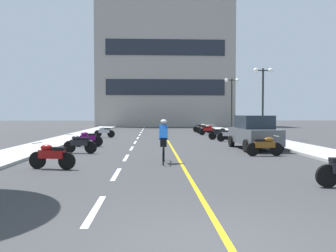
{
  "coord_description": "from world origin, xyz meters",
  "views": [
    {
      "loc": [
        -0.86,
        -4.71,
        1.91
      ],
      "look_at": [
        0.31,
        20.32,
        1.01
      ],
      "focal_mm": 36.21,
      "sensor_mm": 36.0,
      "label": 1
    }
  ],
  "objects_px": {
    "cyclist_rider": "(164,140)",
    "motorcycle_10": "(204,128)",
    "street_lamp_mid": "(263,87)",
    "motorcycle_2": "(265,146)",
    "motorcycle_7": "(104,132)",
    "motorcycle_8": "(208,130)",
    "motorcycle_1": "(52,156)",
    "street_lamp_far": "(232,93)",
    "parked_car_near": "(254,132)",
    "motorcycle_5": "(229,135)",
    "motorcycle_9": "(206,129)",
    "motorcycle_4": "(88,139)",
    "motorcycle_3": "(80,144)",
    "motorcycle_11": "(201,128)",
    "motorcycle_6": "(220,133)"
  },
  "relations": [
    {
      "from": "motorcycle_5",
      "to": "motorcycle_7",
      "type": "bearing_deg",
      "value": 155.17
    },
    {
      "from": "motorcycle_5",
      "to": "motorcycle_11",
      "type": "bearing_deg",
      "value": 90.83
    },
    {
      "from": "motorcycle_2",
      "to": "motorcycle_11",
      "type": "bearing_deg",
      "value": 89.92
    },
    {
      "from": "motorcycle_5",
      "to": "cyclist_rider",
      "type": "xyz_separation_m",
      "value": [
        -4.85,
        -10.05,
        0.41
      ]
    },
    {
      "from": "motorcycle_2",
      "to": "motorcycle_9",
      "type": "bearing_deg",
      "value": 89.9
    },
    {
      "from": "motorcycle_1",
      "to": "motorcycle_11",
      "type": "relative_size",
      "value": 1.0
    },
    {
      "from": "motorcycle_7",
      "to": "motorcycle_8",
      "type": "xyz_separation_m",
      "value": [
        8.86,
        2.87,
        0.0
      ]
    },
    {
      "from": "motorcycle_2",
      "to": "motorcycle_3",
      "type": "xyz_separation_m",
      "value": [
        -8.59,
        1.42,
        0.0
      ]
    },
    {
      "from": "motorcycle_4",
      "to": "motorcycle_3",
      "type": "bearing_deg",
      "value": -85.98
    },
    {
      "from": "motorcycle_2",
      "to": "motorcycle_6",
      "type": "bearing_deg",
      "value": 90.55
    },
    {
      "from": "street_lamp_mid",
      "to": "motorcycle_1",
      "type": "height_order",
      "value": "street_lamp_mid"
    },
    {
      "from": "street_lamp_far",
      "to": "motorcycle_6",
      "type": "xyz_separation_m",
      "value": [
        -2.97,
        -8.91,
        -3.53
      ]
    },
    {
      "from": "motorcycle_1",
      "to": "motorcycle_11",
      "type": "height_order",
      "value": "same"
    },
    {
      "from": "motorcycle_8",
      "to": "street_lamp_mid",
      "type": "bearing_deg",
      "value": -60.22
    },
    {
      "from": "cyclist_rider",
      "to": "motorcycle_10",
      "type": "bearing_deg",
      "value": 77.07
    },
    {
      "from": "motorcycle_4",
      "to": "motorcycle_6",
      "type": "distance_m",
      "value": 10.05
    },
    {
      "from": "motorcycle_3",
      "to": "cyclist_rider",
      "type": "bearing_deg",
      "value": -40.53
    },
    {
      "from": "motorcycle_7",
      "to": "motorcycle_2",
      "type": "bearing_deg",
      "value": -54.04
    },
    {
      "from": "street_lamp_far",
      "to": "motorcycle_4",
      "type": "bearing_deg",
      "value": -130.13
    },
    {
      "from": "street_lamp_mid",
      "to": "motorcycle_3",
      "type": "height_order",
      "value": "street_lamp_mid"
    },
    {
      "from": "cyclist_rider",
      "to": "motorcycle_9",
      "type": "bearing_deg",
      "value": 76.14
    },
    {
      "from": "motorcycle_9",
      "to": "motorcycle_11",
      "type": "xyz_separation_m",
      "value": [
        -0.0,
        2.95,
        0.0
      ]
    },
    {
      "from": "motorcycle_3",
      "to": "motorcycle_11",
      "type": "height_order",
      "value": "same"
    },
    {
      "from": "motorcycle_7",
      "to": "motorcycle_10",
      "type": "relative_size",
      "value": 1.03
    },
    {
      "from": "motorcycle_2",
      "to": "motorcycle_10",
      "type": "xyz_separation_m",
      "value": [
        0.04,
        18.49,
        0.0
      ]
    },
    {
      "from": "motorcycle_11",
      "to": "motorcycle_4",
      "type": "bearing_deg",
      "value": -120.14
    },
    {
      "from": "street_lamp_far",
      "to": "motorcycle_6",
      "type": "bearing_deg",
      "value": -108.45
    },
    {
      "from": "motorcycle_8",
      "to": "parked_car_near",
      "type": "bearing_deg",
      "value": -87.77
    },
    {
      "from": "motorcycle_2",
      "to": "cyclist_rider",
      "type": "bearing_deg",
      "value": -157.28
    },
    {
      "from": "street_lamp_far",
      "to": "motorcycle_1",
      "type": "xyz_separation_m",
      "value": [
        -11.43,
        -21.91,
        -3.53
      ]
    },
    {
      "from": "motorcycle_4",
      "to": "motorcycle_9",
      "type": "relative_size",
      "value": 1.0
    },
    {
      "from": "street_lamp_mid",
      "to": "motorcycle_2",
      "type": "height_order",
      "value": "street_lamp_mid"
    },
    {
      "from": "motorcycle_5",
      "to": "motorcycle_10",
      "type": "distance_m",
      "value": 10.4
    },
    {
      "from": "motorcycle_5",
      "to": "motorcycle_8",
      "type": "height_order",
      "value": "same"
    },
    {
      "from": "motorcycle_8",
      "to": "motorcycle_11",
      "type": "bearing_deg",
      "value": 88.67
    },
    {
      "from": "motorcycle_4",
      "to": "motorcycle_7",
      "type": "distance_m",
      "value": 7.59
    },
    {
      "from": "motorcycle_2",
      "to": "motorcycle_10",
      "type": "height_order",
      "value": "same"
    },
    {
      "from": "motorcycle_8",
      "to": "cyclist_rider",
      "type": "height_order",
      "value": "cyclist_rider"
    },
    {
      "from": "cyclist_rider",
      "to": "motorcycle_11",
      "type": "bearing_deg",
      "value": 77.95
    },
    {
      "from": "motorcycle_5",
      "to": "motorcycle_9",
      "type": "height_order",
      "value": "same"
    },
    {
      "from": "motorcycle_2",
      "to": "motorcycle_3",
      "type": "bearing_deg",
      "value": 170.63
    },
    {
      "from": "motorcycle_3",
      "to": "parked_car_near",
      "type": "bearing_deg",
      "value": 9.7
    },
    {
      "from": "street_lamp_far",
      "to": "motorcycle_5",
      "type": "relative_size",
      "value": 3.15
    },
    {
      "from": "motorcycle_4",
      "to": "cyclist_rider",
      "type": "height_order",
      "value": "cyclist_rider"
    },
    {
      "from": "motorcycle_4",
      "to": "motorcycle_5",
      "type": "height_order",
      "value": "same"
    },
    {
      "from": "motorcycle_5",
      "to": "motorcycle_8",
      "type": "xyz_separation_m",
      "value": [
        -0.28,
        7.1,
        0.0
      ]
    },
    {
      "from": "street_lamp_mid",
      "to": "motorcycle_5",
      "type": "height_order",
      "value": "street_lamp_mid"
    },
    {
      "from": "motorcycle_4",
      "to": "motorcycle_11",
      "type": "xyz_separation_m",
      "value": [
        8.85,
        15.24,
        0.0
      ]
    },
    {
      "from": "motorcycle_7",
      "to": "motorcycle_8",
      "type": "bearing_deg",
      "value": 17.94
    },
    {
      "from": "street_lamp_far",
      "to": "motorcycle_6",
      "type": "distance_m",
      "value": 10.04
    }
  ]
}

